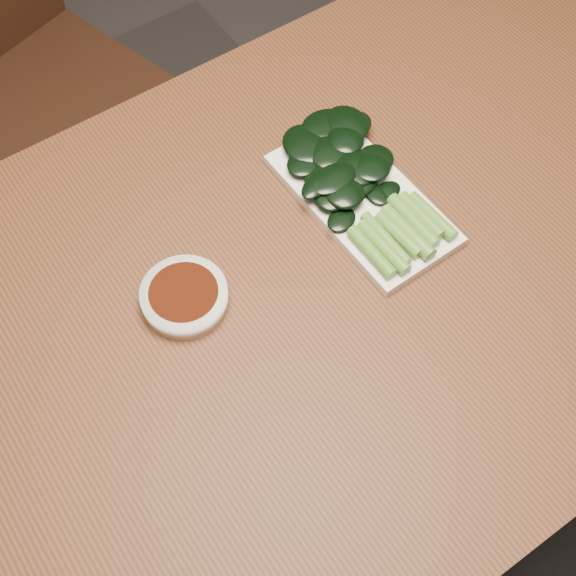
{
  "coord_description": "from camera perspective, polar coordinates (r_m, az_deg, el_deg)",
  "views": [
    {
      "loc": [
        -0.31,
        -0.41,
        1.61
      ],
      "look_at": [
        -0.03,
        0.0,
        0.76
      ],
      "focal_mm": 50.0,
      "sensor_mm": 36.0,
      "label": 1
    }
  ],
  "objects": [
    {
      "name": "serving_plate",
      "position": [
        1.07,
        5.29,
        6.29
      ],
      "size": [
        0.14,
        0.27,
        0.01
      ],
      "rotation": [
        0.0,
        0.0,
        0.03
      ],
      "color": "silver",
      "rests_on": "table"
    },
    {
      "name": "chair_far",
      "position": [
        1.67,
        -18.77,
        13.69
      ],
      "size": [
        0.56,
        0.56,
        0.89
      ],
      "rotation": [
        0.0,
        0.0,
        0.29
      ],
      "color": "black",
      "rests_on": "ground"
    },
    {
      "name": "ground",
      "position": [
        1.69,
        0.92,
        -12.65
      ],
      "size": [
        6.0,
        6.0,
        0.0
      ],
      "primitive_type": "plane",
      "color": "#2E2C2C",
      "rests_on": "ground"
    },
    {
      "name": "table",
      "position": [
        1.07,
        1.43,
        -1.55
      ],
      "size": [
        1.4,
        0.8,
        0.75
      ],
      "color": "#4D2A16",
      "rests_on": "ground"
    },
    {
      "name": "sauce_bowl",
      "position": [
        0.99,
        -7.38,
        -0.63
      ],
      "size": [
        0.11,
        0.11,
        0.03
      ],
      "color": "silver",
      "rests_on": "table"
    },
    {
      "name": "gai_lan",
      "position": [
        1.07,
        4.56,
        7.87
      ],
      "size": [
        0.17,
        0.28,
        0.03
      ],
      "color": "#4F842D",
      "rests_on": "serving_plate"
    }
  ]
}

